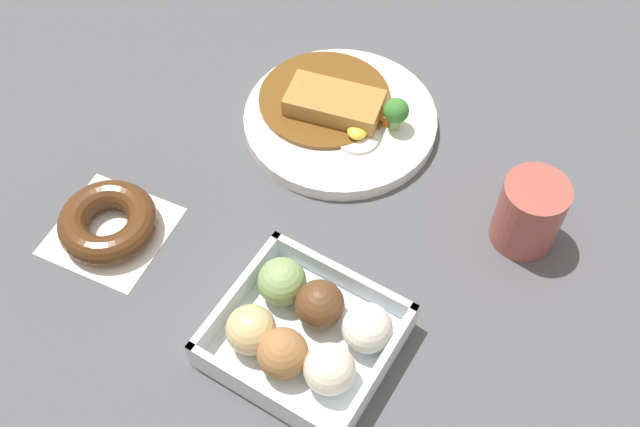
% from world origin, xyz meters
% --- Properties ---
extents(ground_plane, '(1.60, 1.60, 0.00)m').
position_xyz_m(ground_plane, '(0.00, 0.00, 0.00)').
color(ground_plane, '#4C4C51').
extents(curry_plate, '(0.25, 0.25, 0.06)m').
position_xyz_m(curry_plate, '(0.06, -0.12, 0.01)').
color(curry_plate, white).
rests_on(curry_plate, ground_plane).
extents(donut_box, '(0.18, 0.16, 0.06)m').
position_xyz_m(donut_box, '(-0.07, 0.17, 0.03)').
color(donut_box, silver).
rests_on(donut_box, ground_plane).
extents(chocolate_ring_donut, '(0.14, 0.14, 0.04)m').
position_xyz_m(chocolate_ring_donut, '(0.20, 0.17, 0.02)').
color(chocolate_ring_donut, white).
rests_on(chocolate_ring_donut, ground_plane).
extents(coffee_mug, '(0.07, 0.07, 0.09)m').
position_xyz_m(coffee_mug, '(-0.21, -0.08, 0.04)').
color(coffee_mug, '#9E4C42').
rests_on(coffee_mug, ground_plane).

